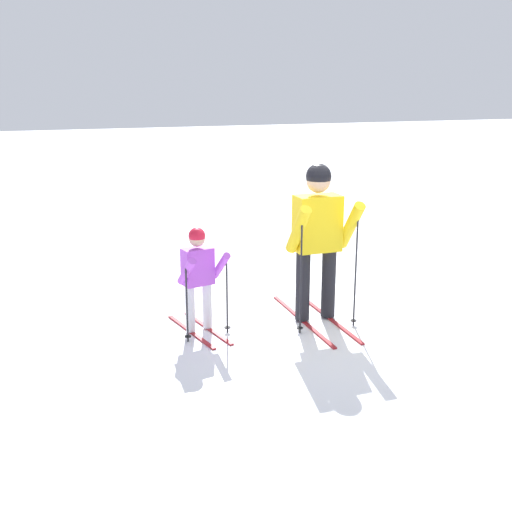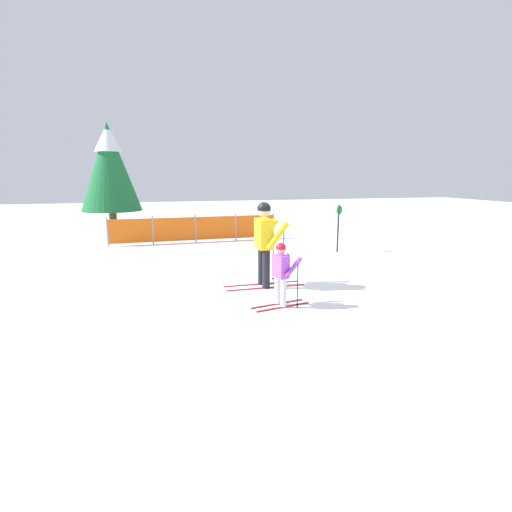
{
  "view_description": "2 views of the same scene",
  "coord_description": "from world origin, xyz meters",
  "views": [
    {
      "loc": [
        6.56,
        -3.12,
        2.78
      ],
      "look_at": [
        -0.26,
        -0.86,
        0.76
      ],
      "focal_mm": 45.0,
      "sensor_mm": 36.0,
      "label": 1
    },
    {
      "loc": [
        -2.37,
        -8.36,
        2.39
      ],
      "look_at": [
        -0.4,
        -1.09,
        0.87
      ],
      "focal_mm": 28.0,
      "sensor_mm": 36.0,
      "label": 2
    }
  ],
  "objects": [
    {
      "name": "ground_plane",
      "position": [
        0.0,
        0.0,
        0.0
      ],
      "size": [
        60.0,
        60.0,
        0.0
      ],
      "primitive_type": "plane",
      "color": "white"
    },
    {
      "name": "skier_child",
      "position": [
        -0.05,
        -1.6,
        0.7
      ],
      "size": [
        1.16,
        0.58,
        1.2
      ],
      "rotation": [
        0.0,
        0.0,
        0.23
      ],
      "color": "maroon",
      "rests_on": "ground_plane"
    },
    {
      "name": "skier_adult",
      "position": [
        0.04,
        -0.21,
        1.1
      ],
      "size": [
        1.75,
        0.78,
        1.85
      ],
      "rotation": [
        0.0,
        0.0,
        0.02
      ],
      "color": "maroon",
      "rests_on": "ground_plane"
    }
  ]
}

